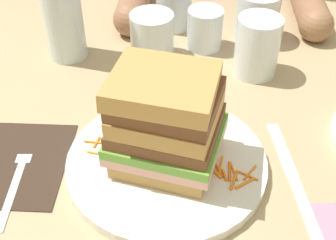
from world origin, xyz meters
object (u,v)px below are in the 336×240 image
at_px(sandwich, 166,121).
at_px(napkin_dark, 22,163).
at_px(empty_tumbler_2, 257,16).
at_px(empty_tumbler_0, 172,4).
at_px(empty_tumbler_3, 205,29).
at_px(juice_glass, 257,48).
at_px(main_plate, 167,162).
at_px(empty_tumbler_1, 152,36).
at_px(knife, 294,178).
at_px(fork, 17,174).

relative_size(sandwich, napkin_dark, 1.00).
bearing_deg(empty_tumbler_2, empty_tumbler_0, 167.84).
xyz_separation_m(napkin_dark, empty_tumbler_3, (0.24, 0.31, 0.03)).
distance_m(sandwich, juice_glass, 0.26).
distance_m(empty_tumbler_0, empty_tumbler_3, 0.09).
relative_size(main_plate, empty_tumbler_1, 3.26).
xyz_separation_m(empty_tumbler_0, empty_tumbler_2, (0.16, -0.03, -0.00)).
distance_m(sandwich, empty_tumbler_0, 0.38).
relative_size(main_plate, empty_tumbler_2, 2.98).
distance_m(juice_glass, empty_tumbler_0, 0.21).
distance_m(main_plate, empty_tumbler_3, 0.31).
distance_m(main_plate, knife, 0.16).
bearing_deg(empty_tumbler_3, juice_glass, -42.58).
bearing_deg(empty_tumbler_2, main_plate, -112.90).
relative_size(main_plate, fork, 1.56).
bearing_deg(juice_glass, main_plate, -120.34).
distance_m(sandwich, empty_tumbler_2, 0.37).
bearing_deg(napkin_dark, empty_tumbler_3, 52.02).
distance_m(sandwich, knife, 0.18).
relative_size(sandwich, knife, 0.78).
bearing_deg(empty_tumbler_1, empty_tumbler_3, 22.05).
height_order(napkin_dark, empty_tumbler_0, empty_tumbler_0).
bearing_deg(main_plate, empty_tumbler_3, 80.74).
relative_size(juice_glass, empty_tumbler_0, 1.08).
bearing_deg(knife, sandwich, 175.67).
bearing_deg(empty_tumbler_3, empty_tumbler_1, -157.95).
xyz_separation_m(sandwich, empty_tumbler_3, (0.05, 0.30, -0.04)).
xyz_separation_m(main_plate, napkin_dark, (-0.19, -0.01, -0.01)).
relative_size(main_plate, knife, 1.30).
bearing_deg(fork, sandwich, 8.32).
distance_m(fork, knife, 0.35).
bearing_deg(sandwich, juice_glass, 59.59).
bearing_deg(fork, empty_tumbler_3, 54.08).
xyz_separation_m(knife, empty_tumbler_3, (-0.11, 0.32, 0.03)).
xyz_separation_m(juice_glass, empty_tumbler_1, (-0.17, 0.04, -0.01)).
bearing_deg(empty_tumbler_3, fork, -125.92).
relative_size(knife, empty_tumbler_2, 2.30).
bearing_deg(sandwich, empty_tumbler_1, 98.65).
bearing_deg(sandwich, knife, -4.33).
distance_m(empty_tumbler_0, empty_tumbler_1, 0.11).
bearing_deg(napkin_dark, empty_tumbler_2, 45.92).
distance_m(napkin_dark, empty_tumbler_2, 0.48).
bearing_deg(napkin_dark, empty_tumbler_1, 61.05).
relative_size(main_plate, empty_tumbler_3, 3.62).
height_order(empty_tumbler_2, empty_tumbler_3, empty_tumbler_2).
bearing_deg(empty_tumbler_2, fork, -132.19).
xyz_separation_m(empty_tumbler_0, empty_tumbler_3, (0.06, -0.07, -0.01)).
relative_size(empty_tumbler_0, empty_tumbler_1, 1.15).
distance_m(main_plate, empty_tumbler_0, 0.38).
height_order(sandwich, empty_tumbler_0, sandwich).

